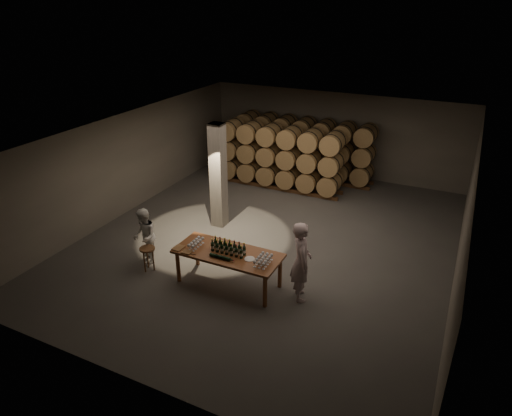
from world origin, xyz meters
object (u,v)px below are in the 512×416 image
at_px(plate, 250,259).
at_px(person_man, 301,261).
at_px(bottle_cluster, 228,248).
at_px(notebook_near, 187,252).
at_px(tasting_table, 228,256).
at_px(person_woman, 145,236).
at_px(stool, 148,252).

bearing_deg(plate, person_man, 14.71).
relative_size(bottle_cluster, notebook_near, 3.77).
distance_m(tasting_table, person_woman, 2.47).
distance_m(plate, person_man, 1.21).
bearing_deg(person_woman, stool, 6.11).
distance_m(bottle_cluster, stool, 2.26).
bearing_deg(stool, person_woman, 135.25).
xyz_separation_m(bottle_cluster, person_man, (1.75, 0.26, -0.03)).
height_order(tasting_table, plate, plate).
bearing_deg(tasting_table, stool, -170.99).
bearing_deg(person_man, tasting_table, 68.83).
relative_size(notebook_near, person_woman, 0.15).
height_order(bottle_cluster, stool, bottle_cluster).
bearing_deg(notebook_near, plate, 13.56).
relative_size(bottle_cluster, plate, 3.49).
bearing_deg(tasting_table, notebook_near, -153.76).
bearing_deg(notebook_near, stool, 175.12).
bearing_deg(person_woman, plate, 50.79).
distance_m(notebook_near, person_man, 2.74).
bearing_deg(notebook_near, person_woman, 165.50).
xyz_separation_m(bottle_cluster, person_woman, (-2.48, -0.04, -0.25)).
height_order(bottle_cluster, plate, bottle_cluster).
xyz_separation_m(notebook_near, person_man, (2.65, 0.69, 0.07)).
bearing_deg(tasting_table, person_man, 8.12).
height_order(plate, stool, plate).
height_order(tasting_table, person_man, person_man).
height_order(notebook_near, person_woman, person_woman).
height_order(tasting_table, notebook_near, notebook_near).
bearing_deg(bottle_cluster, tasting_table, 141.15).
distance_m(tasting_table, bottle_cluster, 0.22).
height_order(stool, person_man, person_man).
relative_size(notebook_near, person_man, 0.12).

